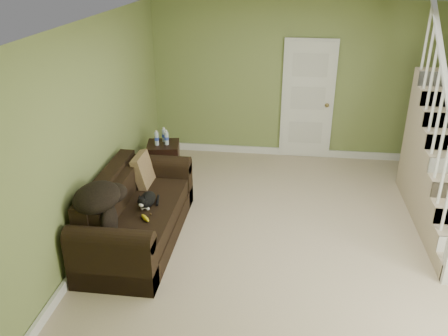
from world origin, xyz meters
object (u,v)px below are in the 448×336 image
(sofa, at_px, (135,216))
(banana, at_px, (145,218))
(cat, at_px, (147,200))
(side_table, at_px, (164,160))

(sofa, relative_size, banana, 11.65)
(banana, bearing_deg, cat, 60.42)
(cat, bearing_deg, sofa, -172.15)
(sofa, xyz_separation_m, banana, (0.22, -0.29, 0.16))
(side_table, bearing_deg, sofa, -87.33)
(side_table, height_order, cat, side_table)
(side_table, relative_size, cat, 1.70)
(sofa, height_order, banana, sofa)
(side_table, distance_m, cat, 1.78)
(cat, relative_size, banana, 2.58)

